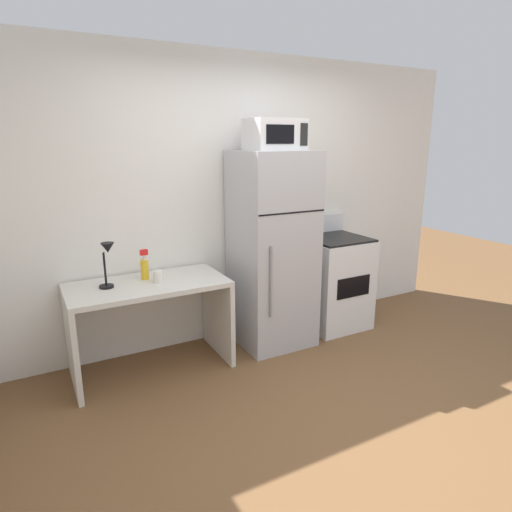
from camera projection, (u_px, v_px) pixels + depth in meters
The scene contains 9 objects.
ground_plane at pixel (344, 420), 2.98m from camera, with size 12.00×12.00×0.00m, color brown.
wall_back_white at pixel (234, 200), 4.10m from camera, with size 5.00×0.10×2.60m, color white.
desk at pixel (149, 309), 3.53m from camera, with size 1.24×0.63×0.75m.
desk_lamp at pixel (107, 257), 3.30m from camera, with size 0.14×0.12×0.35m.
spray_bottle at pixel (145, 267), 3.54m from camera, with size 0.06×0.06×0.25m.
coffee_mug at pixel (158, 277), 3.47m from camera, with size 0.08×0.08×0.10m, color white.
refrigerator at pixel (272, 250), 3.96m from camera, with size 0.65×0.66×1.76m.
microwave at pixel (275, 134), 3.69m from camera, with size 0.46×0.35×0.26m.
oven_range at pixel (333, 281), 4.42m from camera, with size 0.61×0.61×1.10m.
Camera 1 is at (-1.77, -2.00, 1.84)m, focal length 30.72 mm.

